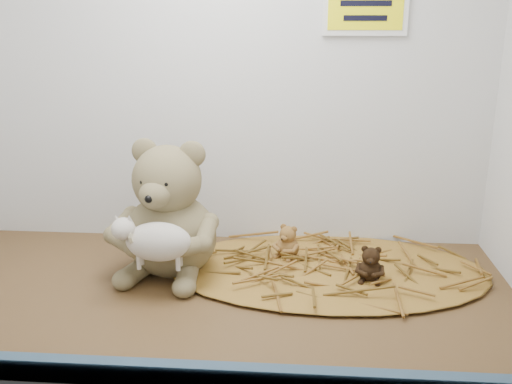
# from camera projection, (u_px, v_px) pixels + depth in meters

# --- Properties ---
(alcove_shell) EXTENTS (1.20, 0.60, 0.90)m
(alcove_shell) POSITION_uv_depth(u_px,v_px,m) (214.00, 58.00, 1.08)
(alcove_shell) COLOR #442F17
(alcove_shell) RESTS_ON ground
(front_rail) EXTENTS (1.19, 0.02, 0.04)m
(front_rail) POSITION_uv_depth(u_px,v_px,m) (183.00, 374.00, 0.85)
(front_rail) COLOR #374E6A
(front_rail) RESTS_ON shelf_floor
(straw_bed) EXTENTS (0.68, 0.40, 0.01)m
(straw_bed) POSITION_uv_depth(u_px,v_px,m) (327.00, 269.00, 1.22)
(straw_bed) COLOR brown
(straw_bed) RESTS_ON shelf_floor
(main_teddy) EXTENTS (0.27, 0.28, 0.29)m
(main_teddy) POSITION_uv_depth(u_px,v_px,m) (170.00, 208.00, 1.18)
(main_teddy) COLOR #877A53
(main_teddy) RESTS_ON shelf_floor
(toy_lamb) EXTENTS (0.17, 0.10, 0.11)m
(toy_lamb) POSITION_uv_depth(u_px,v_px,m) (159.00, 242.00, 1.09)
(toy_lamb) COLOR beige
(toy_lamb) RESTS_ON main_teddy
(mini_teddy_tan) EXTENTS (0.08, 0.09, 0.08)m
(mini_teddy_tan) POSITION_uv_depth(u_px,v_px,m) (288.00, 240.00, 1.26)
(mini_teddy_tan) COLOR #945B30
(mini_teddy_tan) RESTS_ON straw_bed
(mini_teddy_brown) EXTENTS (0.07, 0.07, 0.07)m
(mini_teddy_brown) POSITION_uv_depth(u_px,v_px,m) (371.00, 262.00, 1.15)
(mini_teddy_brown) COLOR black
(mini_teddy_brown) RESTS_ON straw_bed
(wall_sign) EXTENTS (0.16, 0.01, 0.11)m
(wall_sign) POSITION_uv_depth(u_px,v_px,m) (366.00, 3.00, 1.22)
(wall_sign) COLOR yellow
(wall_sign) RESTS_ON back_wall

